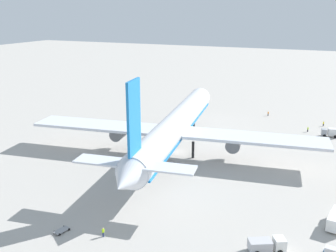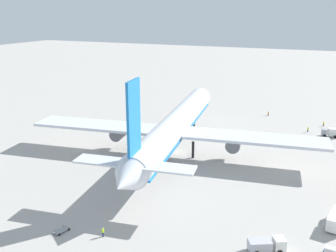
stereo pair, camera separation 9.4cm
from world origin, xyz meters
name	(u,v)px [view 1 (the left image)]	position (x,y,z in m)	size (l,w,h in m)	color
ground_plane	(176,151)	(0.00, 0.00, 0.00)	(600.00, 600.00, 0.00)	#ADA8A0
airliner	(175,126)	(-1.31, -0.23, 7.52)	(79.15, 76.58, 24.87)	silver
service_truck_2	(267,245)	(-35.82, -30.45, 1.26)	(4.58, 6.08, 2.32)	white
service_truck_4	(330,132)	(30.25, -37.58, 1.44)	(2.91, 5.05, 2.62)	#999EA5
baggage_cart_0	(62,230)	(-44.31, 2.93, 0.27)	(3.37, 2.03, 0.40)	gray
baggage_cart_1	(332,252)	(-32.90, -39.97, 0.78)	(1.81, 3.31, 1.42)	#26598C
ground_worker_0	(103,232)	(-42.68, -4.48, 0.86)	(0.48, 0.48, 1.70)	navy
ground_worker_2	(323,124)	(41.18, -35.20, 0.84)	(0.56, 0.56, 1.65)	black
ground_worker_3	(308,129)	(32.72, -31.05, 0.81)	(0.53, 0.53, 1.61)	black
ground_worker_4	(268,114)	(46.98, -16.33, 0.85)	(0.55, 0.55, 1.67)	black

